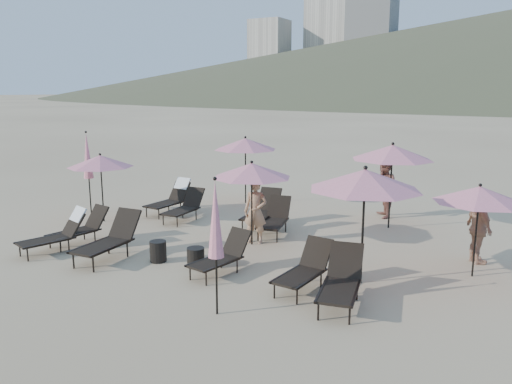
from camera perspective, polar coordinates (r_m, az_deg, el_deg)
The scene contains 25 objects.
ground at distance 11.01m, azimuth -5.56°, elevation -9.22°, with size 800.00×800.00×0.00m, color #D6BA8C.
hotel_skyline at distance 297.52m, azimuth 9.93°, elevation 15.30°, with size 109.00×82.00×55.00m.
lounger_0 at distance 13.65m, azimuth -19.40°, elevation -3.86°, with size 0.84×1.64×0.90m.
lounger_1 at distance 13.18m, azimuth -21.72°, elevation -4.28°, with size 1.03×1.73×1.02m.
lounger_2 at distance 12.19m, azimuth -16.44°, elevation -5.14°, with size 0.82×1.87×1.05m.
lounger_3 at distance 10.84m, azimuth -3.94°, elevation -7.24°, with size 0.84×1.59×0.87m.
lounger_4 at distance 10.05m, azimuth 5.58°, elevation -8.70°, with size 0.73×1.62×0.90m.
lounger_5 at distance 9.45m, azimuth 9.72°, elevation -9.93°, with size 0.97×1.80×0.98m.
lounger_6 at distance 16.30m, azimuth -9.68°, elevation -0.61°, with size 0.71×1.73×1.06m.
lounger_7 at distance 15.28m, azimuth -8.17°, elevation -1.67°, with size 0.67×1.61×0.91m.
lounger_8 at distance 14.50m, azimuth 0.74°, elevation -2.08°, with size 0.88×1.83×1.01m.
lounger_9 at distance 13.73m, azimuth 2.14°, elevation -3.01°, with size 0.98×1.74×0.94m.
umbrella_open_0 at distance 15.47m, azimuth -17.36°, elevation 3.38°, with size 1.93×1.93×2.08m.
umbrella_open_1 at distance 12.47m, azimuth -0.50°, elevation 2.48°, with size 2.02×2.02×2.18m.
umbrella_open_2 at distance 10.08m, azimuth 12.35°, elevation 1.39°, with size 2.27×2.27×2.44m.
umbrella_open_3 at distance 17.24m, azimuth -1.23°, elevation 5.51°, with size 2.19×2.19×2.35m.
umbrella_open_4 at distance 14.50m, azimuth 15.33°, elevation 4.39°, with size 2.30×2.30×2.47m.
umbrella_open_5 at distance 11.27m, azimuth 24.18°, elevation -0.26°, with size 1.87×1.87×2.02m.
umbrella_closed_0 at distance 8.54m, azimuth -4.65°, elevation -3.22°, with size 0.29×0.29×2.47m.
umbrella_closed_1 at distance 16.73m, azimuth -18.71°, elevation 3.89°, with size 0.31×0.31×2.64m.
side_table_0 at distance 11.81m, azimuth -11.13°, elevation -6.67°, with size 0.39×0.39×0.49m, color black.
side_table_1 at distance 11.34m, azimuth -6.90°, elevation -7.42°, with size 0.40×0.40×0.44m, color black.
beachgoer_a at distance 12.83m, azimuth -0.06°, elevation -2.23°, with size 0.61×0.40×1.67m, color tan.
beachgoer_b at distance 15.89m, azimuth 14.38°, elevation 0.36°, with size 0.88×0.69×1.82m, color #935B4C.
beachgoer_c at distance 12.41m, azimuth 24.14°, elevation -3.80°, with size 0.97×0.40×1.65m, color tan.
Camera 1 is at (5.91, -8.43, 3.89)m, focal length 35.00 mm.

